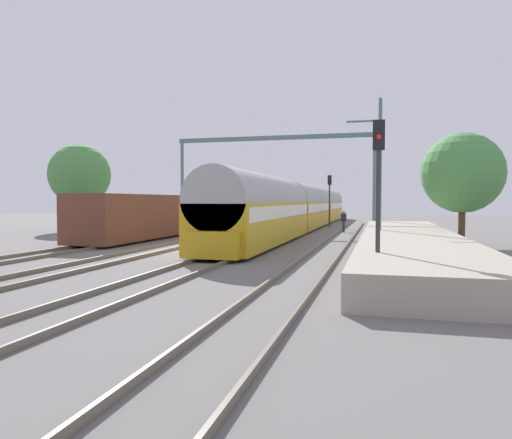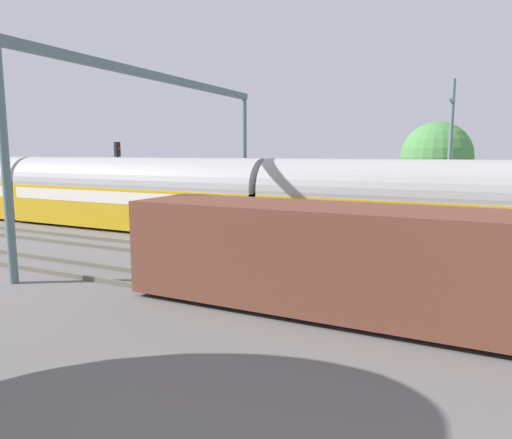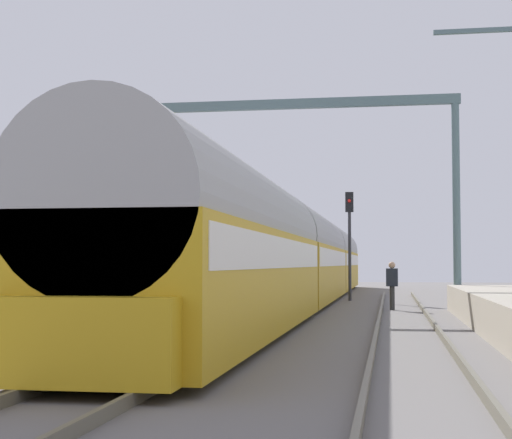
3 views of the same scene
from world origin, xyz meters
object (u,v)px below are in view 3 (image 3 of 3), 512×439
(person_crossing, at_px, (392,281))
(railway_signal_far, at_px, (350,231))
(passenger_train, at_px, (301,256))
(catenary_gantry, at_px, (236,152))

(person_crossing, xyz_separation_m, railway_signal_far, (-1.85, 7.21, 2.11))
(passenger_train, relative_size, person_crossing, 28.44)
(passenger_train, xyz_separation_m, person_crossing, (3.77, -4.43, -0.94))
(person_crossing, bearing_deg, catenary_gantry, -179.81)
(person_crossing, height_order, catenary_gantry, catenary_gantry)
(passenger_train, height_order, catenary_gantry, catenary_gantry)
(catenary_gantry, bearing_deg, passenger_train, 61.66)
(passenger_train, distance_m, catenary_gantry, 5.85)
(railway_signal_far, bearing_deg, catenary_gantry, -121.10)
(railway_signal_far, xyz_separation_m, catenary_gantry, (-3.97, -6.58, 2.77))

